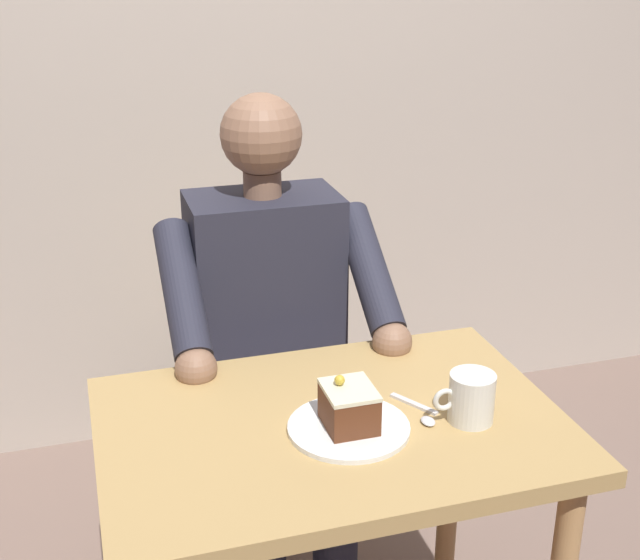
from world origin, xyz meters
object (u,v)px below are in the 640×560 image
Objects in this scene: seated_person at (274,349)px; dessert_spoon at (421,413)px; cake_slice at (349,406)px; dining_table at (332,471)px; coffee_cup at (471,397)px; chair at (260,373)px.

dessert_spoon is (-0.17, 0.51, 0.08)m from seated_person.
cake_slice is at bearing 92.17° from seated_person.
dining_table is at bearing -64.33° from cake_slice.
seated_person is at bearing -90.00° from dining_table.
coffee_cup is at bearing 152.12° from dessert_spoon.
dining_table is 0.17m from cake_slice.
seated_person reaches higher than coffee_cup.
seated_person is 0.54m from dessert_spoon.
cake_slice is at bearing -7.92° from coffee_cup.
chair is 7.41× the size of coffee_cup.
dining_table is at bearing 90.00° from chair.
dining_table is 8.22× the size of cake_slice.
chair is 0.74m from dessert_spoon.
seated_person is (0.00, 0.17, 0.16)m from chair.
cake_slice is 0.78× the size of dessert_spoon.
seated_person is 0.62m from coffee_cup.
chair reaches higher than coffee_cup.
chair is at bearing -88.37° from cake_slice.
chair is at bearing -75.83° from dessert_spoon.
dessert_spoon is (0.08, -0.04, -0.05)m from coffee_cup.
dessert_spoon is at bearing 104.17° from chair.
chair is 0.74m from cake_slice.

